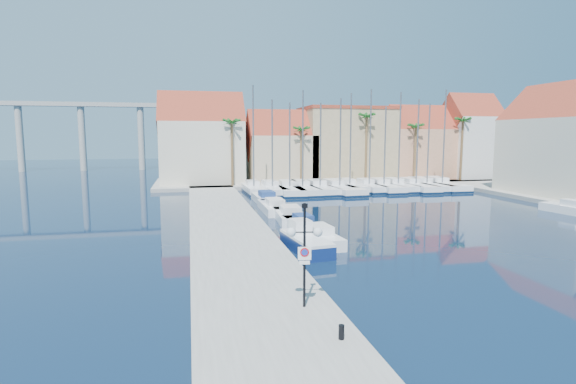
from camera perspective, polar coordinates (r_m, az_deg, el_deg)
ground at (r=25.49m, az=16.34°, el=-10.39°), size 260.00×260.00×0.00m
quay_west at (r=35.61m, az=-7.51°, el=-4.72°), size 6.00×77.00×0.50m
shore_north at (r=72.97m, az=5.11°, el=1.45°), size 54.00×16.00×0.50m
lamp_post at (r=18.43m, az=2.11°, el=-6.03°), size 1.47×0.58×4.37m
bollard at (r=16.53m, az=6.80°, el=-17.25°), size 0.21×0.21×0.52m
fishing_boat at (r=29.86m, az=2.21°, el=-6.23°), size 2.45×5.66×1.92m
motorboat_west_0 at (r=31.99m, az=3.65°, el=-5.56°), size 2.52×6.40×1.40m
motorboat_west_1 at (r=35.91m, az=1.69°, el=-4.13°), size 2.09×5.61×1.40m
motorboat_west_2 at (r=40.24m, az=0.16°, el=-2.89°), size 2.75×7.32×1.40m
motorboat_west_3 at (r=44.69m, az=-1.82°, el=-1.87°), size 2.30×7.09×1.40m
motorboat_west_4 at (r=50.65m, az=-2.85°, el=-0.80°), size 2.39×6.98×1.40m
motorboat_east_1 at (r=51.52m, az=31.97°, el=-1.76°), size 2.27×5.22×1.40m
sailboat_0 at (r=59.07m, az=-4.44°, el=0.47°), size 2.45×8.51×13.89m
sailboat_1 at (r=58.85m, az=-2.13°, el=0.41°), size 3.25×9.58×12.08m
sailboat_2 at (r=58.72m, az=0.12°, el=0.38°), size 3.63×11.21×11.68m
sailboat_3 at (r=59.22m, az=1.72°, el=0.45°), size 2.94×11.04×13.24m
sailboat_4 at (r=59.77m, az=3.91°, el=0.49°), size 3.15×10.60×11.71m
sailboat_5 at (r=60.30m, az=6.31°, el=0.51°), size 4.13×12.21×12.32m
sailboat_6 at (r=62.05m, az=7.67°, el=0.72°), size 2.58×9.40×13.10m
sailboat_7 at (r=62.29m, az=10.08°, el=0.72°), size 2.47×8.94×13.61m
sailboat_8 at (r=62.85m, az=11.87°, el=0.68°), size 2.82×10.19×11.33m
sailboat_9 at (r=64.07m, az=13.58°, el=0.79°), size 2.81×9.75×13.32m
sailboat_10 at (r=64.74m, az=15.69°, el=0.76°), size 3.05×10.71×12.40m
sailboat_11 at (r=66.22m, az=16.90°, el=0.85°), size 3.73×11.34×11.85m
sailboat_12 at (r=67.40m, az=18.70°, el=0.90°), size 3.42×11.75×13.80m
building_0 at (r=68.25m, az=-10.89°, el=6.23°), size 12.30×9.00×13.50m
building_1 at (r=69.66m, az=-0.91°, el=5.37°), size 10.30×8.00×11.00m
building_2 at (r=73.57m, az=7.40°, el=6.16°), size 14.20×10.20×11.50m
building_3 at (r=77.58m, az=16.06°, el=5.69°), size 10.30×8.00×12.00m
building_4 at (r=81.40m, az=22.04°, el=6.29°), size 8.30×8.00×14.00m
building_6 at (r=63.03m, az=31.87°, el=5.19°), size 9.00×14.30×13.50m
palm_0 at (r=63.51m, az=-7.17°, el=8.54°), size 2.60×2.60×10.15m
palm_1 at (r=65.19m, az=1.71°, el=7.73°), size 2.60×2.60×9.15m
palm_2 at (r=68.36m, az=9.97°, el=9.18°), size 2.60×2.60×11.15m
palm_3 at (r=71.74m, az=15.92°, el=7.79°), size 2.60×2.60×9.65m
palm_4 at (r=75.87m, az=21.33°, el=8.24°), size 2.60×2.60×10.65m
viaduct at (r=106.77m, az=-27.45°, el=7.88°), size 48.00×2.20×14.45m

